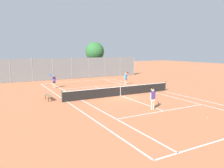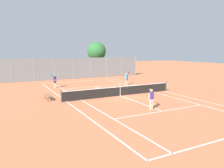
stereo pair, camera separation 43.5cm
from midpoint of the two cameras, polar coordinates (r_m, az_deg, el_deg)
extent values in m
plane|color=#C67047|center=(21.97, 2.71, -3.08)|extent=(120.00, 120.00, 0.00)
cube|color=silver|center=(32.65, -7.87, 0.74)|extent=(11.00, 0.10, 0.01)
cube|color=silver|center=(19.83, -11.20, -4.52)|extent=(0.10, 23.80, 0.01)
cube|color=silver|center=(25.14, 13.60, -1.80)|extent=(0.10, 23.80, 0.01)
cube|color=silver|center=(20.25, -7.47, -4.15)|extent=(0.10, 23.80, 0.01)
cube|color=silver|center=(24.28, 11.16, -2.10)|extent=(0.10, 23.80, 0.01)
cube|color=silver|center=(16.91, 13.78, -6.92)|extent=(8.26, 0.10, 0.01)
cube|color=silver|center=(27.59, -4.00, -0.66)|extent=(8.26, 0.10, 0.01)
cube|color=silver|center=(21.97, 2.71, -3.07)|extent=(0.10, 12.80, 0.01)
cylinder|color=#474C47|center=(19.60, -12.51, -3.12)|extent=(0.10, 0.10, 1.07)
cylinder|color=#474C47|center=(25.35, 14.41, -0.53)|extent=(0.10, 0.10, 1.07)
cube|color=black|center=(21.88, 2.71, -1.89)|extent=(11.90, 0.02, 0.89)
cube|color=white|center=(21.80, 2.72, -0.71)|extent=(11.90, 0.03, 0.06)
cube|color=white|center=(21.88, 2.71, -1.94)|extent=(0.05, 0.03, 0.89)
cylinder|color=beige|center=(17.03, 10.70, -5.29)|extent=(0.13, 0.13, 0.82)
cylinder|color=beige|center=(17.15, 11.14, -5.20)|extent=(0.13, 0.13, 0.82)
cube|color=beige|center=(17.01, 10.95, -4.16)|extent=(0.29, 0.20, 0.24)
cube|color=#4C388C|center=(16.94, 10.99, -2.98)|extent=(0.36, 0.23, 0.56)
sphere|color=beige|center=(16.87, 11.03, -1.68)|extent=(0.22, 0.22, 0.22)
cylinder|color=black|center=(16.85, 11.03, -1.46)|extent=(0.23, 0.23, 0.02)
cylinder|color=beige|center=(16.80, 10.43, -3.26)|extent=(0.08, 0.08, 0.52)
cylinder|color=beige|center=(17.07, 11.01, -1.90)|extent=(0.12, 0.46, 0.35)
cylinder|color=black|center=(17.32, 10.75, -1.20)|extent=(0.05, 0.25, 0.22)
cylinder|color=black|center=(17.39, 10.49, -0.79)|extent=(0.30, 0.22, 0.23)
cylinder|color=#D8A884|center=(27.28, -14.02, -0.14)|extent=(0.13, 0.13, 0.82)
cylinder|color=#D8A884|center=(27.31, -14.39, -0.15)|extent=(0.13, 0.13, 0.82)
cube|color=black|center=(27.25, -14.23, 0.54)|extent=(0.33, 0.28, 0.24)
cube|color=#4C388C|center=(27.20, -14.26, 1.29)|extent=(0.39, 0.32, 0.56)
sphere|color=#D8A884|center=(27.16, -14.29, 2.11)|extent=(0.22, 0.22, 0.22)
cylinder|color=black|center=(27.15, -14.29, 2.25)|extent=(0.23, 0.23, 0.02)
cylinder|color=#D8A884|center=(27.17, -13.80, 1.17)|extent=(0.08, 0.08, 0.52)
cylinder|color=#D8A884|center=(27.05, -14.61, 1.86)|extent=(0.26, 0.45, 0.35)
cylinder|color=#1E4C99|center=(26.81, -15.00, 2.13)|extent=(0.13, 0.24, 0.22)
cylinder|color=#1E4C99|center=(26.68, -15.05, 2.33)|extent=(0.34, 0.29, 0.23)
cylinder|color=beige|center=(29.13, 4.36, 0.64)|extent=(0.13, 0.13, 0.82)
cylinder|color=beige|center=(28.99, 4.14, 0.61)|extent=(0.13, 0.13, 0.82)
cube|color=#334C8C|center=(29.02, 4.26, 1.27)|extent=(0.32, 0.27, 0.24)
cube|color=#3399D8|center=(28.97, 4.27, 1.98)|extent=(0.39, 0.30, 0.56)
sphere|color=beige|center=(28.93, 4.28, 2.74)|extent=(0.22, 0.22, 0.22)
cylinder|color=black|center=(28.92, 4.28, 2.87)|extent=(0.23, 0.23, 0.02)
cylinder|color=beige|center=(29.15, 4.53, 1.90)|extent=(0.08, 0.08, 0.52)
cylinder|color=beige|center=(28.75, 4.34, 2.50)|extent=(0.23, 0.46, 0.35)
cylinder|color=maroon|center=(28.47, 4.59, 2.77)|extent=(0.12, 0.25, 0.22)
cylinder|color=maroon|center=(28.39, 4.79, 2.97)|extent=(0.33, 0.28, 0.23)
sphere|color=#D1DB33|center=(15.98, 23.97, -8.24)|extent=(0.07, 0.07, 0.07)
sphere|color=#D1DB33|center=(28.34, 1.23, -0.33)|extent=(0.07, 0.07, 0.07)
cube|color=olive|center=(20.81, -15.84, -2.84)|extent=(0.36, 1.50, 0.05)
cylinder|color=#262626|center=(21.49, -15.83, -3.11)|extent=(0.05, 0.05, 0.41)
cylinder|color=#262626|center=(20.27, -15.09, -3.78)|extent=(0.05, 0.05, 0.41)
cylinder|color=#262626|center=(21.44, -16.49, -3.16)|extent=(0.05, 0.05, 0.41)
cylinder|color=#262626|center=(20.22, -15.79, -3.84)|extent=(0.05, 0.05, 0.41)
cylinder|color=gray|center=(33.88, -24.33, 3.19)|extent=(0.08, 0.08, 3.37)
cylinder|color=gray|center=(34.18, -19.32, 3.52)|extent=(0.08, 0.08, 3.37)
cylinder|color=gray|center=(34.73, -14.42, 3.81)|extent=(0.08, 0.08, 3.37)
cylinder|color=gray|center=(35.53, -9.71, 4.06)|extent=(0.08, 0.08, 3.37)
cylinder|color=gray|center=(36.56, -5.23, 4.28)|extent=(0.08, 0.08, 3.37)
cylinder|color=gray|center=(37.79, -1.02, 4.46)|extent=(0.08, 0.08, 3.37)
cylinder|color=gray|center=(39.22, 2.91, 4.60)|extent=(0.08, 0.08, 3.37)
cylinder|color=gray|center=(40.82, 6.55, 4.72)|extent=(0.08, 0.08, 3.37)
cube|color=slate|center=(35.53, -9.71, 4.06)|extent=(23.95, 0.02, 3.33)
cylinder|color=brown|center=(40.49, -3.69, 4.56)|extent=(0.20, 0.20, 3.14)
sphere|color=#2D6B33|center=(40.39, -3.73, 8.48)|extent=(3.43, 3.43, 3.43)
sphere|color=#2D6B33|center=(40.32, -4.03, 7.87)|extent=(2.28, 2.28, 2.28)
camera|label=1|loc=(0.22, -89.46, 0.08)|focal=35.00mm
camera|label=2|loc=(0.22, 90.54, -0.08)|focal=35.00mm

